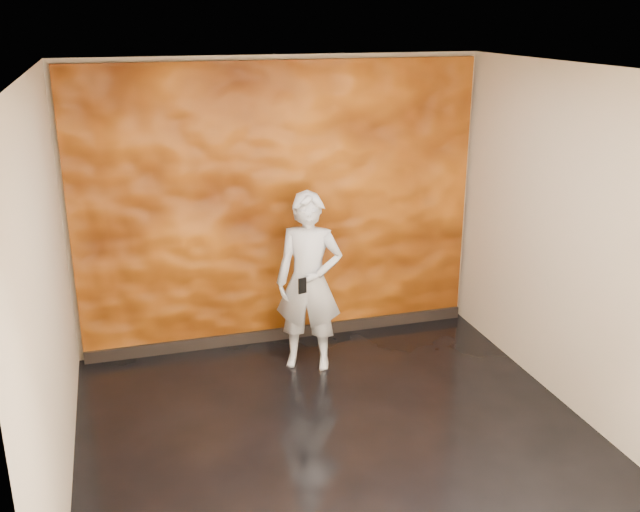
# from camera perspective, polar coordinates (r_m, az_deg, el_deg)

# --- Properties ---
(room) EXTENTS (4.02, 4.02, 2.81)m
(room) POSITION_cam_1_polar(r_m,az_deg,el_deg) (5.09, 1.94, -1.37)
(room) COLOR black
(room) RESTS_ON ground
(feature_wall) EXTENTS (3.90, 0.06, 2.75)m
(feature_wall) POSITION_cam_1_polar(r_m,az_deg,el_deg) (6.90, -3.16, 3.92)
(feature_wall) COLOR #C76514
(feature_wall) RESTS_ON ground
(baseboard) EXTENTS (3.90, 0.04, 0.12)m
(baseboard) POSITION_cam_1_polar(r_m,az_deg,el_deg) (7.32, -2.90, -6.19)
(baseboard) COLOR black
(baseboard) RESTS_ON ground
(man) EXTENTS (0.72, 0.61, 1.67)m
(man) POSITION_cam_1_polar(r_m,az_deg,el_deg) (6.49, -0.89, -2.09)
(man) COLOR #9BA0AA
(man) RESTS_ON ground
(phone) EXTENTS (0.08, 0.04, 0.14)m
(phone) POSITION_cam_1_polar(r_m,az_deg,el_deg) (6.24, -1.42, -2.40)
(phone) COLOR black
(phone) RESTS_ON man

